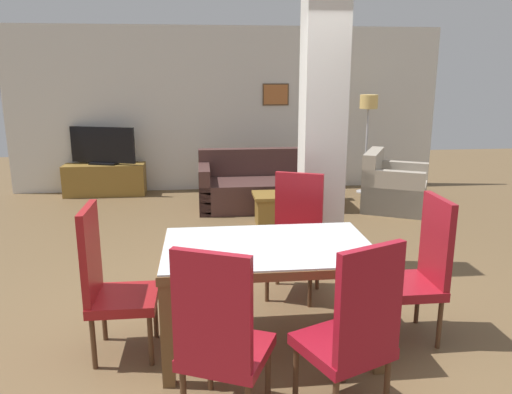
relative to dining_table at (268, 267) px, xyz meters
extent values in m
plane|color=brown|center=(0.00, 0.00, -0.61)|extent=(18.00, 18.00, 0.00)
cube|color=silver|center=(0.00, 5.16, 0.74)|extent=(7.20, 0.06, 2.70)
cube|color=brown|center=(0.80, 5.12, 0.99)|extent=(0.44, 0.02, 0.36)
cube|color=#B26633|center=(0.80, 5.11, 0.99)|extent=(0.40, 0.01, 0.32)
cube|color=silver|center=(0.72, 1.45, 0.74)|extent=(0.41, 0.36, 2.70)
cube|color=brown|center=(0.00, -0.45, 0.12)|extent=(1.49, 0.06, 0.06)
cube|color=brown|center=(0.00, 0.45, 0.12)|extent=(1.49, 0.06, 0.06)
cube|color=brown|center=(-0.72, 0.00, 0.12)|extent=(0.06, 0.84, 0.06)
cube|color=brown|center=(0.72, 0.00, 0.12)|extent=(0.06, 0.84, 0.06)
cube|color=silver|center=(0.00, 0.00, 0.16)|extent=(1.47, 0.94, 0.01)
cube|color=brown|center=(-0.70, -0.43, -0.26)|extent=(0.08, 0.08, 0.71)
cube|color=brown|center=(0.70, -0.43, -0.26)|extent=(0.08, 0.08, 0.71)
cube|color=brown|center=(-0.70, 0.43, -0.26)|extent=(0.08, 0.08, 0.71)
cube|color=brown|center=(0.70, 0.43, -0.26)|extent=(0.08, 0.08, 0.71)
cube|color=maroon|center=(0.34, 0.81, -0.20)|extent=(0.60, 0.60, 0.07)
cube|color=maroon|center=(0.41, 1.00, 0.15)|extent=(0.42, 0.21, 0.64)
cylinder|color=#50321F|center=(0.44, 0.56, -0.43)|extent=(0.04, 0.04, 0.38)
cylinder|color=#50321F|center=(0.09, 0.71, -0.43)|extent=(0.04, 0.04, 0.38)
cylinder|color=#50321F|center=(0.58, 0.91, -0.43)|extent=(0.04, 0.04, 0.38)
cylinder|color=#50321F|center=(0.23, 1.06, -0.43)|extent=(0.04, 0.04, 0.38)
cube|color=maroon|center=(1.04, 0.00, -0.20)|extent=(0.46, 0.46, 0.07)
cube|color=maroon|center=(1.25, 0.00, 0.15)|extent=(0.05, 0.44, 0.64)
cylinder|color=#50321F|center=(0.85, -0.19, -0.43)|extent=(0.04, 0.04, 0.38)
cylinder|color=#50321F|center=(0.85, 0.19, -0.43)|extent=(0.04, 0.04, 0.38)
cylinder|color=#50321F|center=(1.23, -0.19, -0.43)|extent=(0.04, 0.04, 0.38)
cylinder|color=#50321F|center=(1.23, 0.19, -0.43)|extent=(0.04, 0.04, 0.38)
cube|color=maroon|center=(-1.02, 0.00, -0.20)|extent=(0.46, 0.46, 0.07)
cube|color=maroon|center=(-1.23, 0.00, 0.15)|extent=(0.05, 0.44, 0.64)
cylinder|color=#50321F|center=(-0.83, 0.19, -0.43)|extent=(0.04, 0.04, 0.38)
cylinder|color=#50321F|center=(-0.83, -0.19, -0.43)|extent=(0.04, 0.04, 0.38)
cylinder|color=#50321F|center=(-1.21, 0.19, -0.43)|extent=(0.04, 0.04, 0.38)
cylinder|color=#50321F|center=(-1.21, -0.19, -0.43)|extent=(0.04, 0.04, 0.38)
cube|color=maroon|center=(-0.34, -0.76, -0.20)|extent=(0.61, 0.61, 0.07)
cube|color=maroon|center=(-0.42, -0.95, 0.15)|extent=(0.42, 0.22, 0.64)
cylinder|color=#50321F|center=(-0.43, -0.51, -0.43)|extent=(0.04, 0.04, 0.38)
cylinder|color=#50321F|center=(-0.08, -0.66, -0.43)|extent=(0.04, 0.04, 0.38)
cube|color=maroon|center=(0.34, -0.77, -0.20)|extent=(0.61, 0.61, 0.07)
cube|color=maroon|center=(0.42, -0.95, 0.15)|extent=(0.42, 0.22, 0.64)
cylinder|color=#50321F|center=(0.09, -0.67, -0.43)|extent=(0.04, 0.04, 0.38)
cylinder|color=#50321F|center=(0.43, -0.52, -0.43)|extent=(0.04, 0.04, 0.38)
cylinder|color=#50321F|center=(0.59, -0.86, -0.43)|extent=(0.04, 0.04, 0.38)
cube|color=#482D2A|center=(0.50, 3.85, -0.40)|extent=(2.01, 0.93, 0.42)
cube|color=#482D2A|center=(0.50, 4.23, 0.01)|extent=(2.01, 0.18, 0.41)
cube|color=#482D2A|center=(1.42, 3.85, -0.29)|extent=(0.16, 0.93, 0.65)
cube|color=#482D2A|center=(-0.43, 3.85, -0.29)|extent=(0.16, 0.93, 0.65)
cube|color=#A59A89|center=(2.35, 3.53, -0.41)|extent=(1.18, 1.21, 0.40)
cube|color=#A59A89|center=(2.05, 3.68, 0.01)|extent=(0.58, 0.91, 0.45)
cube|color=#A59A89|center=(2.52, 3.88, -0.29)|extent=(0.82, 0.52, 0.65)
cube|color=#A59A89|center=(2.17, 3.18, -0.29)|extent=(0.82, 0.52, 0.65)
cube|color=olive|center=(0.59, 2.94, -0.21)|extent=(0.79, 0.50, 0.04)
cube|color=olive|center=(0.59, 2.94, -0.42)|extent=(0.71, 0.42, 0.38)
cylinder|color=#194C23|center=(0.67, 3.00, -0.11)|extent=(0.08, 0.08, 0.16)
cylinder|color=#194C23|center=(0.67, 3.00, -0.01)|extent=(0.03, 0.03, 0.06)
cylinder|color=#B7B7BC|center=(0.67, 3.00, 0.03)|extent=(0.03, 0.03, 0.01)
cube|color=olive|center=(-2.04, 4.88, -0.36)|extent=(1.29, 0.40, 0.51)
cube|color=black|center=(-2.04, 4.88, -0.09)|extent=(0.48, 0.33, 0.03)
cube|color=black|center=(-2.04, 4.88, 0.22)|extent=(1.06, 0.39, 0.58)
cylinder|color=#B7B7BC|center=(2.24, 4.61, -0.60)|extent=(0.26, 0.26, 0.02)
cylinder|color=#B7B7BC|center=(2.24, 4.61, 0.09)|extent=(0.04, 0.04, 1.37)
cylinder|color=#E5BC66|center=(2.24, 4.61, 0.89)|extent=(0.29, 0.29, 0.22)
camera|label=1|loc=(-0.44, -3.31, 1.35)|focal=35.00mm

